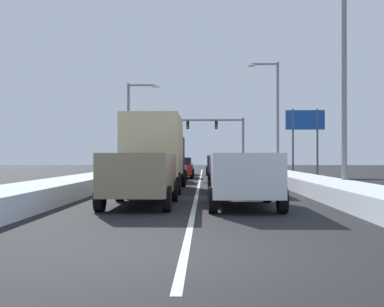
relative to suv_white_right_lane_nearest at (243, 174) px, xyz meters
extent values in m
plane|color=black|center=(-1.51, 13.24, -1.02)|extent=(134.24, 134.24, 0.00)
cube|color=silver|center=(-1.51, 18.40, -1.01)|extent=(0.14, 56.80, 0.01)
cube|color=silver|center=(3.79, 18.40, -0.71)|extent=(2.05, 56.80, 0.61)
cube|color=silver|center=(-6.81, 18.40, -0.69)|extent=(2.18, 56.80, 0.65)
cube|color=silver|center=(0.00, 0.01, 0.03)|extent=(1.95, 4.90, 1.25)
cube|color=black|center=(0.00, -2.40, 0.30)|extent=(1.56, 0.06, 0.55)
cube|color=red|center=(-0.78, -2.39, -0.07)|extent=(0.20, 0.08, 0.28)
cube|color=red|center=(0.78, -2.39, -0.07)|extent=(0.20, 0.08, 0.28)
cylinder|color=black|center=(-0.95, 1.71, -0.65)|extent=(0.25, 0.74, 0.74)
cylinder|color=black|center=(0.96, 1.71, -0.65)|extent=(0.25, 0.74, 0.74)
cylinder|color=black|center=(-0.95, -1.69, -0.65)|extent=(0.25, 0.74, 0.74)
cylinder|color=black|center=(0.96, -1.69, -0.65)|extent=(0.25, 0.74, 0.74)
cube|color=maroon|center=(0.27, 6.97, 0.03)|extent=(1.95, 4.90, 1.25)
cube|color=black|center=(0.27, 4.56, 0.30)|extent=(1.56, 0.06, 0.55)
cube|color=red|center=(-0.51, 4.57, -0.07)|extent=(0.20, 0.08, 0.28)
cube|color=red|center=(1.05, 4.57, -0.07)|extent=(0.20, 0.08, 0.28)
cylinder|color=black|center=(-0.68, 8.67, -0.65)|extent=(0.25, 0.74, 0.74)
cylinder|color=black|center=(1.23, 8.67, -0.65)|extent=(0.25, 0.74, 0.74)
cylinder|color=black|center=(-0.68, 5.27, -0.65)|extent=(0.25, 0.74, 0.74)
cylinder|color=black|center=(1.23, 5.27, -0.65)|extent=(0.25, 0.74, 0.74)
cube|color=#38383D|center=(0.07, 13.64, 0.03)|extent=(1.95, 4.90, 1.25)
cube|color=black|center=(0.07, 11.23, 0.30)|extent=(1.56, 0.06, 0.55)
cube|color=red|center=(-0.71, 11.24, -0.07)|extent=(0.20, 0.08, 0.28)
cube|color=red|center=(0.85, 11.24, -0.07)|extent=(0.20, 0.08, 0.28)
cylinder|color=black|center=(-0.89, 15.34, -0.65)|extent=(0.25, 0.74, 0.74)
cylinder|color=black|center=(1.02, 15.34, -0.65)|extent=(0.25, 0.74, 0.74)
cylinder|color=black|center=(-0.89, 11.94, -0.65)|extent=(0.25, 0.74, 0.74)
cylinder|color=black|center=(1.02, 11.94, -0.65)|extent=(0.25, 0.74, 0.74)
cube|color=slate|center=(0.13, 20.40, -0.39)|extent=(1.82, 4.50, 0.70)
cube|color=black|center=(0.13, 20.25, 0.22)|extent=(1.64, 2.20, 0.55)
cube|color=red|center=(-0.56, 18.20, -0.27)|extent=(0.24, 0.08, 0.14)
cube|color=red|center=(0.82, 18.20, -0.27)|extent=(0.24, 0.08, 0.14)
cylinder|color=black|center=(-0.76, 21.95, -0.69)|extent=(0.22, 0.66, 0.66)
cylinder|color=black|center=(1.02, 21.95, -0.69)|extent=(0.22, 0.66, 0.66)
cylinder|color=black|center=(-0.76, 18.85, -0.69)|extent=(0.22, 0.66, 0.66)
cylinder|color=black|center=(1.02, 18.85, -0.69)|extent=(0.22, 0.66, 0.66)
cube|color=navy|center=(0.00, 27.49, 0.03)|extent=(1.95, 4.90, 1.25)
cube|color=black|center=(0.00, 25.08, 0.30)|extent=(1.56, 0.06, 0.55)
cube|color=red|center=(-0.78, 25.09, -0.07)|extent=(0.20, 0.08, 0.28)
cube|color=red|center=(0.78, 25.09, -0.07)|extent=(0.20, 0.08, 0.28)
cylinder|color=black|center=(-0.96, 29.19, -0.65)|extent=(0.25, 0.74, 0.74)
cylinder|color=black|center=(0.95, 29.19, -0.65)|extent=(0.25, 0.74, 0.74)
cylinder|color=black|center=(-0.96, 25.79, -0.65)|extent=(0.25, 0.74, 0.74)
cylinder|color=black|center=(0.95, 25.79, -0.65)|extent=(0.25, 0.74, 0.74)
cube|color=#937F60|center=(-3.22, 0.31, 0.03)|extent=(1.95, 4.90, 1.25)
cube|color=black|center=(-3.22, -2.10, 0.30)|extent=(1.56, 0.06, 0.55)
cube|color=red|center=(-4.00, -2.09, -0.07)|extent=(0.20, 0.08, 0.28)
cube|color=red|center=(-2.44, -2.09, -0.07)|extent=(0.20, 0.08, 0.28)
cylinder|color=black|center=(-4.17, 2.01, -0.65)|extent=(0.25, 0.74, 0.74)
cylinder|color=black|center=(-2.26, 2.01, -0.65)|extent=(0.25, 0.74, 0.74)
cylinder|color=black|center=(-4.17, -1.39, -0.65)|extent=(0.25, 0.74, 0.74)
cylinder|color=black|center=(-2.26, -1.39, -0.65)|extent=(0.25, 0.74, 0.74)
cube|color=black|center=(-3.44, 10.10, 0.54)|extent=(2.35, 2.20, 2.00)
cube|color=#D1C18C|center=(-3.44, 6.50, 1.04)|extent=(2.35, 5.00, 2.60)
cylinder|color=black|center=(-4.56, 10.40, -0.56)|extent=(0.28, 0.92, 0.92)
cylinder|color=black|center=(-2.31, 10.40, -0.56)|extent=(0.28, 0.92, 0.92)
cylinder|color=black|center=(-4.56, 5.00, -0.56)|extent=(0.28, 0.92, 0.92)
cylinder|color=black|center=(-2.31, 5.00, -0.56)|extent=(0.28, 0.92, 0.92)
cube|color=#B7BABF|center=(-3.32, 15.40, -0.39)|extent=(1.82, 4.50, 0.70)
cube|color=black|center=(-3.32, 15.25, 0.22)|extent=(1.64, 2.20, 0.55)
cube|color=red|center=(-4.01, 13.20, -0.27)|extent=(0.24, 0.08, 0.14)
cube|color=red|center=(-2.63, 13.20, -0.27)|extent=(0.24, 0.08, 0.14)
cylinder|color=black|center=(-4.21, 16.95, -0.69)|extent=(0.22, 0.66, 0.66)
cylinder|color=black|center=(-2.43, 16.95, -0.69)|extent=(0.22, 0.66, 0.66)
cylinder|color=black|center=(-4.21, 13.85, -0.69)|extent=(0.22, 0.66, 0.66)
cylinder|color=black|center=(-2.43, 13.85, -0.69)|extent=(0.22, 0.66, 0.66)
cube|color=maroon|center=(-3.01, 21.57, -0.39)|extent=(1.82, 4.50, 0.70)
cube|color=black|center=(-3.01, 21.42, 0.22)|extent=(1.64, 2.20, 0.55)
cube|color=red|center=(-3.70, 19.37, -0.27)|extent=(0.24, 0.08, 0.14)
cube|color=red|center=(-2.31, 19.37, -0.27)|extent=(0.24, 0.08, 0.14)
cylinder|color=black|center=(-3.90, 23.12, -0.69)|extent=(0.22, 0.66, 0.66)
cylinder|color=black|center=(-2.12, 23.12, -0.69)|extent=(0.22, 0.66, 0.66)
cylinder|color=black|center=(-3.90, 20.02, -0.69)|extent=(0.22, 0.66, 0.66)
cylinder|color=black|center=(-2.12, 20.02, -0.69)|extent=(0.22, 0.66, 0.66)
cube|color=#1E5633|center=(-3.21, 28.03, -0.39)|extent=(1.82, 4.50, 0.70)
cube|color=black|center=(-3.21, 27.88, 0.22)|extent=(1.64, 2.20, 0.55)
cube|color=red|center=(-3.91, 25.83, -0.27)|extent=(0.24, 0.08, 0.14)
cube|color=red|center=(-2.52, 25.83, -0.27)|extent=(0.24, 0.08, 0.14)
cylinder|color=black|center=(-4.10, 29.58, -0.69)|extent=(0.22, 0.66, 0.66)
cylinder|color=black|center=(-2.32, 29.58, -0.69)|extent=(0.22, 0.66, 0.66)
cylinder|color=black|center=(-4.10, 26.48, -0.69)|extent=(0.22, 0.66, 0.66)
cylinder|color=black|center=(-2.32, 26.48, -0.69)|extent=(0.22, 0.66, 0.66)
cylinder|color=slate|center=(3.39, 44.22, 2.08)|extent=(0.28, 0.28, 6.20)
cube|color=slate|center=(-0.31, 44.22, 4.93)|extent=(7.40, 0.20, 0.20)
cube|color=black|center=(0.19, 44.22, 4.36)|extent=(0.34, 0.34, 0.95)
sphere|color=#4C0A0A|center=(0.19, 44.03, 4.64)|extent=(0.22, 0.22, 0.22)
sphere|color=#593F0C|center=(0.19, 44.03, 4.36)|extent=(0.22, 0.22, 0.22)
sphere|color=green|center=(0.19, 44.03, 4.07)|extent=(0.22, 0.22, 0.22)
cube|color=black|center=(-3.21, 44.22, 4.36)|extent=(0.34, 0.34, 0.95)
sphere|color=#4C0A0A|center=(-3.21, 44.03, 4.64)|extent=(0.22, 0.22, 0.22)
sphere|color=#593F0C|center=(-3.21, 44.03, 4.36)|extent=(0.22, 0.22, 0.22)
sphere|color=green|center=(-3.21, 44.03, 4.07)|extent=(0.22, 0.22, 0.22)
cylinder|color=gray|center=(4.64, 5.49, 3.30)|extent=(0.22, 0.22, 8.64)
cylinder|color=gray|center=(4.88, 26.15, 3.70)|extent=(0.22, 0.22, 9.42)
cube|color=gray|center=(3.78, 26.15, 8.26)|extent=(2.20, 0.14, 0.14)
ellipsoid|color=#EAE5C6|center=(2.68, 26.15, 8.16)|extent=(0.70, 0.36, 0.24)
cylinder|color=gray|center=(-7.36, 24.83, 2.74)|extent=(0.22, 0.22, 7.51)
cube|color=gray|center=(-6.26, 24.83, 6.35)|extent=(2.20, 0.14, 0.14)
ellipsoid|color=#EAE5C6|center=(-5.16, 24.83, 6.25)|extent=(0.70, 0.36, 0.24)
cylinder|color=#59595B|center=(6.06, 25.78, 1.73)|extent=(0.16, 0.16, 5.50)
cylinder|color=#59595B|center=(8.06, 25.78, 1.73)|extent=(0.16, 0.16, 5.50)
cube|color=#1947A5|center=(7.06, 25.78, 3.58)|extent=(3.20, 0.12, 1.60)
camera|label=1|loc=(-1.19, -15.59, 0.55)|focal=46.97mm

